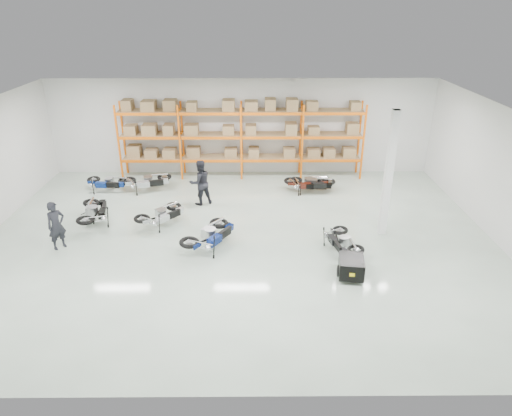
{
  "coord_description": "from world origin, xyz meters",
  "views": [
    {
      "loc": [
        0.53,
        -14.19,
        7.74
      ],
      "look_at": [
        0.64,
        0.3,
        1.1
      ],
      "focal_mm": 32.0,
      "sensor_mm": 36.0,
      "label": 1
    }
  ],
  "objects_px": {
    "moto_back_d": "(308,180)",
    "moto_silver_left": "(162,212)",
    "moto_blue_centre": "(210,231)",
    "moto_touring_right": "(342,238)",
    "moto_back_a": "(107,180)",
    "moto_back_b": "(147,178)",
    "trailer": "(351,267)",
    "moto_back_c": "(312,181)",
    "person_left": "(56,225)",
    "person_back": "(200,182)",
    "moto_black_far_left": "(94,208)"
  },
  "relations": [
    {
      "from": "moto_silver_left",
      "to": "trailer",
      "type": "bearing_deg",
      "value": -167.35
    },
    {
      "from": "moto_silver_left",
      "to": "person_back",
      "type": "relative_size",
      "value": 0.93
    },
    {
      "from": "trailer",
      "to": "moto_back_d",
      "type": "relative_size",
      "value": 0.9
    },
    {
      "from": "moto_black_far_left",
      "to": "moto_touring_right",
      "type": "bearing_deg",
      "value": 155.83
    },
    {
      "from": "moto_black_far_left",
      "to": "person_back",
      "type": "xyz_separation_m",
      "value": [
        3.82,
        1.72,
        0.36
      ]
    },
    {
      "from": "moto_silver_left",
      "to": "moto_touring_right",
      "type": "distance_m",
      "value": 6.7
    },
    {
      "from": "moto_back_c",
      "to": "person_left",
      "type": "xyz_separation_m",
      "value": [
        -9.19,
        -4.89,
        0.31
      ]
    },
    {
      "from": "trailer",
      "to": "moto_back_c",
      "type": "relative_size",
      "value": 0.91
    },
    {
      "from": "moto_back_d",
      "to": "moto_silver_left",
      "type": "bearing_deg",
      "value": 113.52
    },
    {
      "from": "moto_silver_left",
      "to": "moto_back_b",
      "type": "distance_m",
      "value": 3.64
    },
    {
      "from": "trailer",
      "to": "moto_touring_right",
      "type": "bearing_deg",
      "value": 97.95
    },
    {
      "from": "moto_back_a",
      "to": "moto_back_d",
      "type": "distance_m",
      "value": 8.84
    },
    {
      "from": "moto_silver_left",
      "to": "moto_touring_right",
      "type": "bearing_deg",
      "value": -155.39
    },
    {
      "from": "moto_back_a",
      "to": "moto_back_b",
      "type": "bearing_deg",
      "value": -83.12
    },
    {
      "from": "moto_back_a",
      "to": "moto_back_c",
      "type": "height_order",
      "value": "moto_back_c"
    },
    {
      "from": "moto_back_b",
      "to": "person_left",
      "type": "distance_m",
      "value": 5.49
    },
    {
      "from": "trailer",
      "to": "person_back",
      "type": "distance_m",
      "value": 7.59
    },
    {
      "from": "moto_blue_centre",
      "to": "moto_back_d",
      "type": "distance_m",
      "value": 6.29
    },
    {
      "from": "person_back",
      "to": "trailer",
      "type": "bearing_deg",
      "value": 106.16
    },
    {
      "from": "moto_back_a",
      "to": "person_back",
      "type": "distance_m",
      "value": 4.51
    },
    {
      "from": "moto_blue_centre",
      "to": "moto_back_c",
      "type": "xyz_separation_m",
      "value": [
        4.04,
        4.91,
        -0.08
      ]
    },
    {
      "from": "moto_back_b",
      "to": "person_left",
      "type": "relative_size",
      "value": 1.1
    },
    {
      "from": "person_back",
      "to": "person_left",
      "type": "bearing_deg",
      "value": 13.14
    },
    {
      "from": "moto_touring_right",
      "to": "person_left",
      "type": "distance_m",
      "value": 9.58
    },
    {
      "from": "moto_silver_left",
      "to": "moto_back_d",
      "type": "relative_size",
      "value": 1.0
    },
    {
      "from": "moto_touring_right",
      "to": "moto_silver_left",
      "type": "bearing_deg",
      "value": 151.04
    },
    {
      "from": "moto_back_d",
      "to": "trailer",
      "type": "bearing_deg",
      "value": 179.15
    },
    {
      "from": "moto_blue_centre",
      "to": "moto_touring_right",
      "type": "xyz_separation_m",
      "value": [
        4.41,
        -0.3,
        -0.1
      ]
    },
    {
      "from": "moto_back_a",
      "to": "moto_back_b",
      "type": "xyz_separation_m",
      "value": [
        1.75,
        0.05,
        0.05
      ]
    },
    {
      "from": "moto_back_a",
      "to": "person_back",
      "type": "bearing_deg",
      "value": -103.16
    },
    {
      "from": "moto_touring_right",
      "to": "moto_back_a",
      "type": "distance_m",
      "value": 10.83
    },
    {
      "from": "moto_blue_centre",
      "to": "moto_back_b",
      "type": "distance_m",
      "value": 6.08
    },
    {
      "from": "moto_back_c",
      "to": "trailer",
      "type": "bearing_deg",
      "value": -169.51
    },
    {
      "from": "moto_back_c",
      "to": "person_back",
      "type": "relative_size",
      "value": 0.92
    },
    {
      "from": "trailer",
      "to": "moto_back_b",
      "type": "distance_m",
      "value": 10.39
    },
    {
      "from": "moto_back_d",
      "to": "person_back",
      "type": "bearing_deg",
      "value": 100.22
    },
    {
      "from": "moto_black_far_left",
      "to": "trailer",
      "type": "relative_size",
      "value": 1.2
    },
    {
      "from": "moto_touring_right",
      "to": "moto_back_b",
      "type": "distance_m",
      "value": 9.38
    },
    {
      "from": "moto_back_a",
      "to": "person_left",
      "type": "xyz_separation_m",
      "value": [
        -0.18,
        -5.08,
        0.32
      ]
    },
    {
      "from": "moto_black_far_left",
      "to": "moto_touring_right",
      "type": "relative_size",
      "value": 1.14
    },
    {
      "from": "moto_back_c",
      "to": "person_back",
      "type": "bearing_deg",
      "value": 111.84
    },
    {
      "from": "person_back",
      "to": "moto_back_d",
      "type": "bearing_deg",
      "value": 169.26
    },
    {
      "from": "moto_blue_centre",
      "to": "moto_touring_right",
      "type": "distance_m",
      "value": 4.42
    },
    {
      "from": "moto_back_c",
      "to": "person_left",
      "type": "relative_size",
      "value": 1.03
    },
    {
      "from": "moto_back_a",
      "to": "person_back",
      "type": "relative_size",
      "value": 0.91
    },
    {
      "from": "moto_touring_right",
      "to": "trailer",
      "type": "height_order",
      "value": "moto_touring_right"
    },
    {
      "from": "moto_silver_left",
      "to": "moto_black_far_left",
      "type": "xyz_separation_m",
      "value": [
        -2.57,
        0.22,
        0.04
      ]
    },
    {
      "from": "moto_black_far_left",
      "to": "moto_back_d",
      "type": "height_order",
      "value": "moto_black_far_left"
    },
    {
      "from": "moto_back_a",
      "to": "moto_back_d",
      "type": "height_order",
      "value": "moto_back_d"
    },
    {
      "from": "moto_blue_centre",
      "to": "person_left",
      "type": "distance_m",
      "value": 5.16
    }
  ]
}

